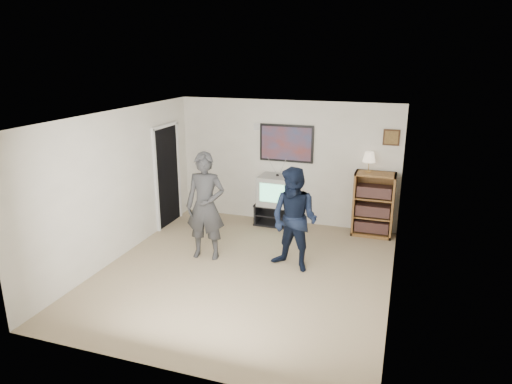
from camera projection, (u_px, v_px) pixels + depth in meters
The scene contains 13 objects.
room_shell at pixel (252, 192), 7.27m from camera, with size 4.51×5.00×2.51m.
media_stand at pixel (277, 214), 9.31m from camera, with size 0.88×0.49×0.44m.
crt_television at pixel (277, 190), 9.17m from camera, with size 0.70×0.59×0.59m, color #969792, non-canonical shape.
bookshelf at pixel (373, 204), 8.67m from camera, with size 0.75×0.43×1.23m, color brown, non-canonical shape.
table_lamp at pixel (369, 162), 8.52m from camera, with size 0.24×0.24×0.38m, color beige, non-canonical shape.
person_tall at pixel (206, 206), 7.63m from camera, with size 0.67×0.44×1.83m, color #2D2D2F.
person_short at pixel (294, 220), 7.22m from camera, with size 0.82×0.64×1.68m, color black.
controller_left at pixel (207, 184), 7.70m from camera, with size 0.03×0.11×0.03m, color white.
controller_right at pixel (300, 201), 7.36m from camera, with size 0.04×0.12×0.04m, color white.
poster at pixel (286, 143), 9.09m from camera, with size 1.10×0.03×0.75m, color black.
air_vent at pixel (260, 127), 9.17m from camera, with size 0.28×0.02×0.14m, color white.
small_picture at pixel (391, 137), 8.42m from camera, with size 0.30×0.03×0.30m, color black.
doorway at pixel (167, 176), 9.16m from camera, with size 0.03×0.85×2.00m, color black.
Camera 1 is at (2.27, -6.23, 3.36)m, focal length 32.00 mm.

